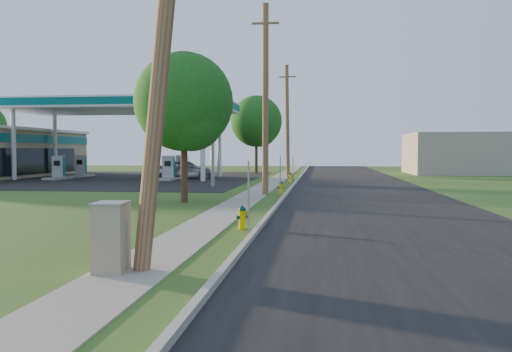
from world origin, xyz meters
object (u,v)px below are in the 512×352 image
(utility_pole_near, at_px, (165,14))
(fuel_pump_se, at_px, (182,169))
(utility_pole_mid, at_px, (265,99))
(hydrant_mid, at_px, (281,188))
(fuel_pump_nw, at_px, (59,170))
(utility_pole_far, at_px, (287,121))
(utility_cabinet, at_px, (111,237))
(fuel_pump_sw, at_px, (81,169))
(fuel_pump_ne, at_px, (169,171))
(tree_lot, at_px, (257,123))
(hydrant_near, at_px, (242,218))
(car_silver, at_px, (186,169))
(price_pylon, at_px, (212,100))
(hydrant_far, at_px, (290,177))
(tree_verge, at_px, (186,106))

(utility_pole_near, xyz_separation_m, fuel_pump_se, (-8.90, 35.00, -4.08))
(utility_pole_mid, xyz_separation_m, hydrant_mid, (0.79, 0.29, -4.60))
(fuel_pump_nw, bearing_deg, utility_pole_far, 15.61)
(hydrant_mid, bearing_deg, utility_cabinet, -95.57)
(utility_pole_far, height_order, fuel_pump_sw, utility_pole_far)
(fuel_pump_ne, xyz_separation_m, tree_lot, (5.34, 13.29, 4.33))
(tree_lot, relative_size, hydrant_near, 11.07)
(hydrant_mid, bearing_deg, utility_pole_far, 92.54)
(utility_pole_near, distance_m, utility_pole_far, 36.00)
(utility_pole_far, relative_size, hydrant_mid, 12.97)
(utility_pole_mid, distance_m, car_silver, 18.24)
(hydrant_mid, bearing_deg, price_pylon, 131.98)
(fuel_pump_se, distance_m, car_silver, 1.43)
(car_silver, bearing_deg, utility_pole_near, 177.69)
(hydrant_near, xyz_separation_m, hydrant_far, (0.04, 23.53, 0.01))
(utility_pole_far, height_order, utility_cabinet, utility_pole_far)
(fuel_pump_ne, xyz_separation_m, utility_cabinet, (7.88, -31.18, -0.05))
(utility_cabinet, bearing_deg, utility_pole_near, 10.32)
(utility_pole_mid, bearing_deg, utility_pole_near, -90.00)
(fuel_pump_nw, height_order, fuel_pump_sw, same)
(tree_lot, bearing_deg, fuel_pump_se, -119.91)
(utility_pole_far, xyz_separation_m, car_silver, (-8.23, -2.27, -4.01))
(utility_pole_far, distance_m, utility_cabinet, 36.43)
(fuel_pump_sw, bearing_deg, tree_lot, 32.94)
(utility_pole_near, bearing_deg, price_pylon, 99.42)
(utility_pole_near, relative_size, tree_verge, 1.43)
(price_pylon, bearing_deg, utility_pole_mid, -54.66)
(tree_lot, bearing_deg, fuel_pump_ne, -111.90)
(utility_pole_far, height_order, fuel_pump_ne, utility_pole_far)
(price_pylon, height_order, hydrant_near, price_pylon)
(fuel_pump_ne, xyz_separation_m, hydrant_far, (9.55, -1.83, -0.37))
(utility_pole_far, bearing_deg, utility_pole_near, -90.00)
(utility_cabinet, xyz_separation_m, car_silver, (-7.21, 33.92, 0.12))
(utility_pole_near, relative_size, fuel_pump_se, 2.96)
(fuel_pump_ne, bearing_deg, fuel_pump_nw, 180.00)
(tree_verge, xyz_separation_m, utility_cabinet, (2.05, -13.70, -3.60))
(tree_verge, distance_m, tree_lot, 30.79)
(utility_pole_near, bearing_deg, fuel_pump_ne, 106.02)
(fuel_pump_ne, relative_size, car_silver, 0.69)
(fuel_pump_ne, bearing_deg, car_silver, 76.24)
(hydrant_far, bearing_deg, utility_pole_near, -91.28)
(fuel_pump_se, relative_size, price_pylon, 0.47)
(tree_verge, distance_m, car_silver, 21.16)
(fuel_pump_ne, height_order, fuel_pump_sw, same)
(fuel_pump_nw, distance_m, fuel_pump_ne, 9.00)
(utility_pole_near, height_order, hydrant_far, utility_pole_near)
(hydrant_near, height_order, utility_cabinet, utility_cabinet)
(utility_pole_mid, relative_size, fuel_pump_se, 3.06)
(fuel_pump_ne, height_order, tree_verge, tree_verge)
(fuel_pump_se, relative_size, car_silver, 0.69)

